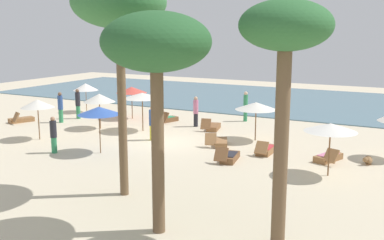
% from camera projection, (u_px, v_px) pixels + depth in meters
% --- Properties ---
extents(ground_plane, '(60.00, 60.00, 0.00)m').
position_uv_depth(ground_plane, '(162.00, 143.00, 23.72)').
color(ground_plane, beige).
extents(ocean_water, '(48.00, 16.00, 0.06)m').
position_uv_depth(ocean_water, '(269.00, 99.00, 38.44)').
color(ocean_water, slate).
rests_on(ocean_water, ground_plane).
extents(umbrella_0, '(1.99, 1.99, 2.22)m').
position_uv_depth(umbrella_0, '(99.00, 111.00, 21.34)').
color(umbrella_0, brown).
rests_on(umbrella_0, ground_plane).
extents(umbrella_1, '(2.07, 2.07, 2.14)m').
position_uv_depth(umbrella_1, '(331.00, 128.00, 17.98)').
color(umbrella_1, brown).
rests_on(umbrella_1, ground_plane).
extents(umbrella_3, '(2.25, 2.25, 2.22)m').
position_uv_depth(umbrella_3, '(142.00, 96.00, 26.11)').
color(umbrella_3, brown).
rests_on(umbrella_3, ground_plane).
extents(umbrella_4, '(1.73, 1.73, 2.15)m').
position_uv_depth(umbrella_4, '(37.00, 104.00, 24.06)').
color(umbrella_4, brown).
rests_on(umbrella_4, ground_plane).
extents(umbrella_5, '(1.86, 1.86, 2.07)m').
position_uv_depth(umbrella_5, '(99.00, 98.00, 26.78)').
color(umbrella_5, brown).
rests_on(umbrella_5, ground_plane).
extents(umbrella_6, '(1.75, 1.75, 2.04)m').
position_uv_depth(umbrella_6, '(86.00, 87.00, 32.25)').
color(umbrella_6, brown).
rests_on(umbrella_6, ground_plane).
extents(umbrella_7, '(1.98, 1.98, 2.10)m').
position_uv_depth(umbrella_7, '(132.00, 90.00, 29.82)').
color(umbrella_7, brown).
rests_on(umbrella_7, ground_plane).
extents(umbrella_8, '(2.18, 2.18, 2.03)m').
position_uv_depth(umbrella_8, '(256.00, 106.00, 23.87)').
color(umbrella_8, brown).
rests_on(umbrella_8, ground_plane).
extents(lounger_0, '(0.98, 1.74, 0.74)m').
position_uv_depth(lounger_0, '(213.00, 127.00, 26.75)').
color(lounger_0, brown).
rests_on(lounger_0, ground_plane).
extents(lounger_1, '(0.62, 1.70, 0.69)m').
position_uv_depth(lounger_1, '(266.00, 150.00, 21.63)').
color(lounger_1, olive).
rests_on(lounger_1, ground_plane).
extents(lounger_2, '(1.14, 1.78, 0.70)m').
position_uv_depth(lounger_2, '(328.00, 157.00, 20.33)').
color(lounger_2, olive).
rests_on(lounger_2, ground_plane).
extents(lounger_3, '(1.09, 1.73, 0.74)m').
position_uv_depth(lounger_3, '(166.00, 119.00, 29.01)').
color(lounger_3, brown).
rests_on(lounger_3, ground_plane).
extents(lounger_4, '(1.22, 1.77, 0.70)m').
position_uv_depth(lounger_4, '(220.00, 142.00, 23.10)').
color(lounger_4, olive).
rests_on(lounger_4, ground_plane).
extents(lounger_5, '(1.17, 1.73, 0.75)m').
position_uv_depth(lounger_5, '(21.00, 120.00, 28.93)').
color(lounger_5, olive).
rests_on(lounger_5, ground_plane).
extents(lounger_6, '(0.87, 1.76, 0.70)m').
position_uv_depth(lounger_6, '(229.00, 157.00, 20.40)').
color(lounger_6, brown).
rests_on(lounger_6, ground_plane).
extents(person_0, '(0.36, 0.36, 1.82)m').
position_uv_depth(person_0, '(196.00, 111.00, 27.53)').
color(person_0, '#26262D').
rests_on(person_0, ground_plane).
extents(person_1, '(0.35, 0.35, 1.93)m').
position_uv_depth(person_1, '(60.00, 107.00, 28.73)').
color(person_1, '#338C59').
rests_on(person_1, ground_plane).
extents(person_2, '(0.36, 0.36, 1.91)m').
position_uv_depth(person_2, '(246.00, 106.00, 29.12)').
color(person_2, '#338C59').
rests_on(person_2, ground_plane).
extents(person_3, '(0.44, 0.44, 1.96)m').
position_uv_depth(person_3, '(78.00, 103.00, 30.00)').
color(person_3, '#338C59').
rests_on(person_3, ground_plane).
extents(person_4, '(0.32, 0.32, 1.75)m').
position_uv_depth(person_4, '(54.00, 135.00, 21.58)').
color(person_4, '#338C59').
rests_on(person_4, ground_plane).
extents(person_5, '(0.40, 0.40, 1.84)m').
position_uv_depth(person_5, '(153.00, 123.00, 24.11)').
color(person_5, yellow).
rests_on(person_5, ground_plane).
extents(palm_0, '(3.14, 3.14, 7.47)m').
position_uv_depth(palm_0, '(119.00, 6.00, 15.02)').
color(palm_0, brown).
rests_on(palm_0, ground_plane).
extents(palm_2, '(2.35, 2.35, 6.48)m').
position_uv_depth(palm_2, '(285.00, 38.00, 11.37)').
color(palm_2, brown).
rests_on(palm_2, ground_plane).
extents(palm_3, '(2.99, 2.99, 6.23)m').
position_uv_depth(palm_3, '(156.00, 46.00, 12.26)').
color(palm_3, brown).
rests_on(palm_3, ground_plane).
extents(dog, '(0.50, 0.80, 0.36)m').
position_uv_depth(dog, '(368.00, 160.00, 19.89)').
color(dog, olive).
rests_on(dog, ground_plane).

